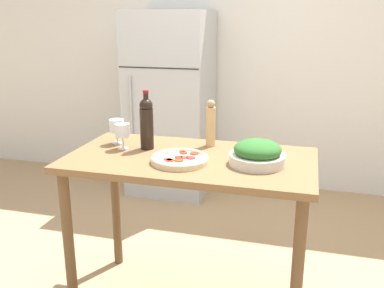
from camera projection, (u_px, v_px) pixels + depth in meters
wall_back at (248, 50)px, 3.97m from camera, size 6.40×0.08×2.60m
refrigerator at (171, 104)px, 3.93m from camera, size 0.71×0.67×1.65m
prep_counter at (190, 180)px, 2.27m from camera, size 1.29×0.69×0.89m
wine_bottle at (147, 122)px, 2.33m from camera, size 0.07×0.07×0.33m
wine_glass_near at (122, 131)px, 2.34m from camera, size 0.08×0.08×0.14m
wine_glass_far at (117, 127)px, 2.44m from camera, size 0.08×0.08×0.14m
pepper_mill at (211, 124)px, 2.39m from camera, size 0.05×0.05×0.26m
salad_bowl at (257, 154)px, 2.10m from camera, size 0.28×0.28×0.13m
homemade_pizza at (180, 159)px, 2.14m from camera, size 0.29×0.29×0.03m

